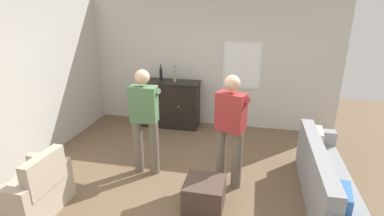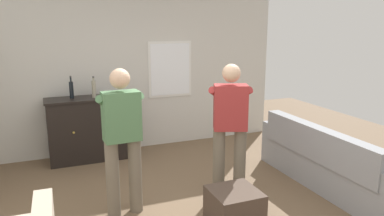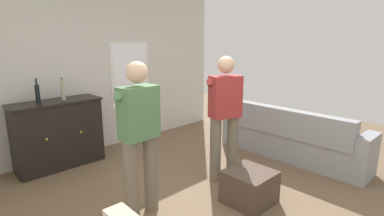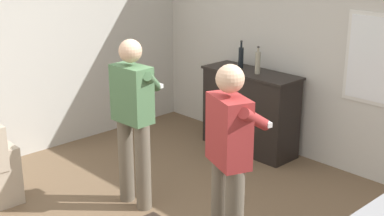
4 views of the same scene
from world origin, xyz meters
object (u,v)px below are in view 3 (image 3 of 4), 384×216
object	(u,v)px
couch	(289,139)
person_standing_left	(139,133)
sideboard_cabinet	(58,134)
bottle_liquor_amber	(63,91)
bottle_wine_green	(37,93)
person_standing_right	(224,113)
ottoman	(249,187)

from	to	relation	value
couch	person_standing_left	bearing A→B (deg)	172.70
sideboard_cabinet	bottle_liquor_amber	world-z (taller)	bottle_liquor_amber
bottle_wine_green	person_standing_right	xyz separation A→B (m)	(1.67, -2.02, -0.21)
bottle_wine_green	ottoman	world-z (taller)	bottle_wine_green
couch	ottoman	xyz separation A→B (m)	(-1.56, -0.35, -0.14)
person_standing_left	person_standing_right	bearing A→B (deg)	-2.84
couch	bottle_wine_green	size ratio (longest dim) A/B	6.98
person_standing_right	bottle_liquor_amber	bearing A→B (deg)	124.70
sideboard_cabinet	ottoman	bearing A→B (deg)	-65.06
bottle_liquor_amber	ottoman	size ratio (longest dim) A/B	0.64
sideboard_cabinet	bottle_liquor_amber	bearing A→B (deg)	-14.09
ottoman	person_standing_left	size ratio (longest dim) A/B	0.31
couch	bottle_wine_green	world-z (taller)	bottle_wine_green
person_standing_right	bottle_wine_green	bearing A→B (deg)	129.69
bottle_liquor_amber	ottoman	world-z (taller)	bottle_liquor_amber
bottle_liquor_amber	person_standing_right	xyz separation A→B (m)	(1.35, -1.95, -0.21)
couch	sideboard_cabinet	world-z (taller)	sideboard_cabinet
bottle_liquor_amber	sideboard_cabinet	bearing A→B (deg)	165.91
bottle_liquor_amber	person_standing_right	bearing A→B (deg)	-55.30
bottle_wine_green	sideboard_cabinet	bearing A→B (deg)	-11.48
bottle_wine_green	person_standing_right	distance (m)	2.63
ottoman	bottle_liquor_amber	bearing A→B (deg)	113.01
person_standing_left	person_standing_right	xyz separation A→B (m)	(1.31, -0.06, 0.00)
couch	bottle_wine_green	xyz separation A→B (m)	(-2.98, 2.29, 0.82)
bottle_wine_green	bottle_liquor_amber	distance (m)	0.34
couch	sideboard_cabinet	size ratio (longest dim) A/B	1.91
person_standing_left	person_standing_right	size ratio (longest dim) A/B	1.00
person_standing_left	ottoman	bearing A→B (deg)	-33.11
person_standing_left	bottle_wine_green	bearing A→B (deg)	100.56
couch	person_standing_right	distance (m)	1.46
ottoman	person_standing_right	size ratio (longest dim) A/B	0.31
sideboard_cabinet	bottle_wine_green	size ratio (longest dim) A/B	3.65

